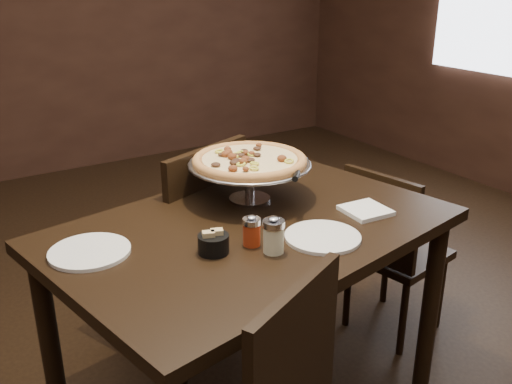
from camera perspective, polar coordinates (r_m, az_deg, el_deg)
room at (r=1.76m, az=2.79°, el=13.32°), size 6.04×7.04×2.84m
dining_table at (r=2.00m, az=-0.43°, el=-6.06°), size 1.48×1.12×0.84m
pizza_stand at (r=2.10m, az=-0.64°, el=3.12°), size 0.46×0.46×0.19m
parmesan_shaker at (r=1.74m, az=1.77°, el=-4.36°), size 0.07×0.07×0.12m
pepper_flake_shaker at (r=1.79m, az=-0.44°, el=-3.93°), size 0.06×0.06×0.10m
packet_caddy at (r=1.75m, az=-4.29°, el=-5.12°), size 0.10×0.10×0.07m
napkin_stack at (r=2.08m, az=10.91°, el=-1.82°), size 0.16×0.16×0.02m
plate_left at (r=1.83m, az=-16.30°, el=-5.74°), size 0.25×0.25×0.01m
plate_near at (r=1.86m, az=6.68°, el=-4.49°), size 0.25×0.25×0.01m
serving_spatula at (r=1.98m, az=4.12°, el=1.82°), size 0.18×0.18×0.03m
chair_far at (r=2.50m, az=-6.93°, el=-4.98°), size 0.59×0.59×0.99m
chair_side at (r=2.71m, az=13.29°, el=-5.36°), size 0.45×0.45×0.84m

